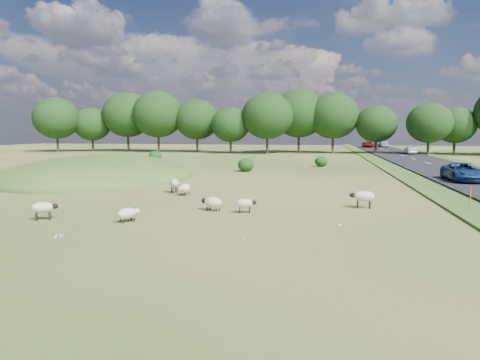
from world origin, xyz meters
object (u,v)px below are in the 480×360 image
(sheep_5, at_px, (128,213))
(sheep_1, at_px, (213,202))
(sheep_6, at_px, (185,188))
(marker_post, at_px, (470,197))
(sheep_2, at_px, (43,208))
(car_3, at_px, (383,144))
(sheep_4, at_px, (245,203))
(car_0, at_px, (368,144))
(sheep_3, at_px, (174,183))
(sheep_0, at_px, (363,196))
(car_5, at_px, (464,172))
(car_1, at_px, (410,150))

(sheep_5, bearing_deg, sheep_1, -8.20)
(sheep_5, bearing_deg, sheep_6, 34.16)
(marker_post, xyz_separation_m, sheep_2, (-20.68, -6.96, 0.00))
(marker_post, bearing_deg, car_3, 85.13)
(sheep_5, distance_m, car_3, 90.28)
(sheep_4, xyz_separation_m, car_3, (18.55, 84.11, 0.41))
(sheep_5, distance_m, sheep_6, 8.22)
(sheep_6, height_order, car_0, car_0)
(car_0, bearing_deg, sheep_6, -104.43)
(sheep_1, height_order, sheep_5, sheep_1)
(marker_post, relative_size, sheep_3, 0.89)
(sheep_2, xyz_separation_m, sheep_5, (4.07, 0.28, -0.18))
(sheep_5, relative_size, car_0, 0.23)
(sheep_0, xyz_separation_m, sheep_4, (-6.00, -2.49, -0.14))
(sheep_1, xyz_separation_m, car_3, (20.34, 83.80, 0.47))
(sheep_3, height_order, sheep_6, sheep_3)
(sheep_1, bearing_deg, sheep_6, -36.37)
(car_0, bearing_deg, sheep_2, -105.67)
(sheep_6, bearing_deg, sheep_5, 7.59)
(sheep_1, bearing_deg, car_5, -117.52)
(sheep_3, distance_m, sheep_4, 8.42)
(sheep_5, bearing_deg, sheep_0, -28.31)
(sheep_3, relative_size, sheep_6, 1.01)
(car_1, bearing_deg, sheep_0, 76.23)
(sheep_5, height_order, car_1, car_1)
(sheep_3, xyz_separation_m, car_1, (24.41, 47.66, 0.23))
(sheep_4, relative_size, sheep_6, 0.79)
(sheep_1, relative_size, car_3, 0.28)
(sheep_5, height_order, car_5, car_5)
(marker_post, distance_m, car_0, 77.76)
(sheep_1, relative_size, car_5, 0.26)
(sheep_1, bearing_deg, car_0, -80.19)
(sheep_6, bearing_deg, car_1, 162.42)
(car_1, bearing_deg, sheep_2, 64.23)
(sheep_0, distance_m, sheep_2, 16.09)
(sheep_3, relative_size, car_5, 0.27)
(sheep_1, relative_size, sheep_6, 0.98)
(car_5, bearing_deg, sheep_6, -153.91)
(car_5, bearing_deg, sheep_0, -125.53)
(sheep_0, relative_size, sheep_2, 1.07)
(sheep_1, bearing_deg, sheep_3, -33.26)
(sheep_0, xyz_separation_m, sheep_6, (-10.84, 2.66, -0.19))
(marker_post, height_order, car_0, car_0)
(sheep_5, distance_m, car_5, 26.55)
(sheep_0, bearing_deg, car_5, -124.57)
(sheep_0, bearing_deg, sheep_1, 16.64)
(sheep_1, relative_size, car_1, 0.34)
(car_0, bearing_deg, sheep_5, -103.13)
(sheep_4, xyz_separation_m, car_5, (14.75, 14.74, 0.43))
(marker_post, distance_m, sheep_6, 16.60)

